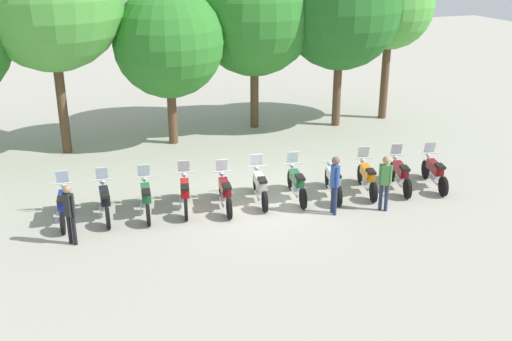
% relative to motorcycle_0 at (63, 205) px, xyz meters
% --- Properties ---
extents(ground_plane, '(80.00, 80.00, 0.00)m').
position_rel_motorcycle_0_xyz_m(ground_plane, '(5.88, -0.70, -0.52)').
color(ground_plane, '#ADA899').
extents(motorcycle_0, '(0.64, 2.19, 1.37)m').
position_rel_motorcycle_0_xyz_m(motorcycle_0, '(0.00, 0.00, 0.00)').
color(motorcycle_0, black).
rests_on(motorcycle_0, ground_plane).
extents(motorcycle_1, '(0.62, 2.19, 1.37)m').
position_rel_motorcycle_0_xyz_m(motorcycle_1, '(1.17, -0.10, 0.00)').
color(motorcycle_1, black).
rests_on(motorcycle_1, ground_plane).
extents(motorcycle_2, '(0.65, 2.19, 1.37)m').
position_rel_motorcycle_0_xyz_m(motorcycle_2, '(2.35, -0.29, 0.00)').
color(motorcycle_2, black).
rests_on(motorcycle_2, ground_plane).
extents(motorcycle_3, '(0.76, 2.16, 1.37)m').
position_rel_motorcycle_0_xyz_m(motorcycle_3, '(3.53, -0.32, 0.00)').
color(motorcycle_3, black).
rests_on(motorcycle_3, ground_plane).
extents(motorcycle_4, '(0.69, 2.18, 1.37)m').
position_rel_motorcycle_0_xyz_m(motorcycle_4, '(4.71, -0.64, 0.00)').
color(motorcycle_4, black).
rests_on(motorcycle_4, ground_plane).
extents(motorcycle_5, '(0.72, 2.17, 1.37)m').
position_rel_motorcycle_0_xyz_m(motorcycle_5, '(5.88, -0.55, 0.00)').
color(motorcycle_5, black).
rests_on(motorcycle_5, ground_plane).
extents(motorcycle_6, '(0.70, 2.18, 1.37)m').
position_rel_motorcycle_0_xyz_m(motorcycle_6, '(7.06, -0.72, 0.00)').
color(motorcycle_6, black).
rests_on(motorcycle_6, ground_plane).
extents(motorcycle_7, '(0.80, 2.15, 0.99)m').
position_rel_motorcycle_0_xyz_m(motorcycle_7, '(8.23, -0.95, -0.01)').
color(motorcycle_7, black).
rests_on(motorcycle_7, ground_plane).
extents(motorcycle_8, '(0.81, 2.14, 1.37)m').
position_rel_motorcycle_0_xyz_m(motorcycle_8, '(9.41, -1.03, 0.00)').
color(motorcycle_8, black).
rests_on(motorcycle_8, ground_plane).
extents(motorcycle_9, '(0.82, 2.14, 1.37)m').
position_rel_motorcycle_0_xyz_m(motorcycle_9, '(10.59, -1.14, 0.00)').
color(motorcycle_9, black).
rests_on(motorcycle_9, ground_plane).
extents(motorcycle_10, '(0.80, 2.15, 1.37)m').
position_rel_motorcycle_0_xyz_m(motorcycle_10, '(11.77, -1.37, 0.00)').
color(motorcycle_10, black).
rests_on(motorcycle_10, ground_plane).
extents(person_0, '(0.32, 0.35, 1.73)m').
position_rel_motorcycle_0_xyz_m(person_0, '(0.12, -1.55, 0.50)').
color(person_0, black).
rests_on(person_0, ground_plane).
extents(person_1, '(0.35, 0.33, 1.74)m').
position_rel_motorcycle_0_xyz_m(person_1, '(9.16, -2.49, 0.51)').
color(person_1, '#232D4C').
rests_on(person_1, ground_plane).
extents(person_2, '(0.24, 0.40, 1.82)m').
position_rel_motorcycle_0_xyz_m(person_2, '(7.63, -2.20, 0.57)').
color(person_2, '#232D4C').
rests_on(person_2, ground_plane).
extents(tree_2, '(4.27, 4.27, 6.19)m').
position_rel_motorcycle_0_xyz_m(tree_2, '(4.60, 6.15, 3.52)').
color(tree_2, brown).
rests_on(tree_2, ground_plane).
extents(tree_3, '(5.06, 5.06, 7.36)m').
position_rel_motorcycle_0_xyz_m(tree_3, '(8.46, 7.16, 4.31)').
color(tree_3, brown).
rests_on(tree_3, ground_plane).
extents(tree_4, '(5.02, 5.02, 7.52)m').
position_rel_motorcycle_0_xyz_m(tree_4, '(11.96, 6.20, 4.48)').
color(tree_4, brown).
rests_on(tree_4, ground_plane).
extents(tree_5, '(3.80, 3.80, 6.98)m').
position_rel_motorcycle_0_xyz_m(tree_5, '(14.53, 6.53, 4.53)').
color(tree_5, brown).
rests_on(tree_5, ground_plane).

